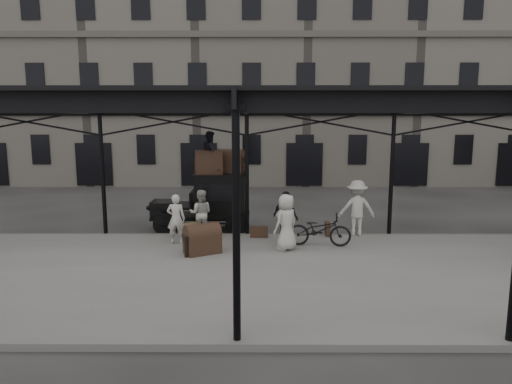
% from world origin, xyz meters
% --- Properties ---
extents(ground, '(120.00, 120.00, 0.00)m').
position_xyz_m(ground, '(0.00, 0.00, 0.00)').
color(ground, '#383533').
rests_on(ground, ground).
extents(platform, '(28.00, 8.00, 0.15)m').
position_xyz_m(platform, '(0.00, -2.00, 0.07)').
color(platform, slate).
rests_on(platform, ground).
extents(canopy, '(22.50, 9.00, 4.74)m').
position_xyz_m(canopy, '(0.00, -1.72, 4.60)').
color(canopy, black).
rests_on(canopy, ground).
extents(building_frontage, '(64.00, 8.00, 14.00)m').
position_xyz_m(building_frontage, '(0.00, 18.00, 7.00)').
color(building_frontage, slate).
rests_on(building_frontage, ground).
extents(taxi, '(3.65, 1.55, 2.18)m').
position_xyz_m(taxi, '(-1.31, 3.03, 1.20)').
color(taxi, black).
rests_on(taxi, ground).
extents(porter_left, '(0.59, 0.39, 1.62)m').
position_xyz_m(porter_left, '(-2.27, 0.73, 0.96)').
color(porter_left, beige).
rests_on(porter_left, platform).
extents(porter_midleft, '(0.81, 0.64, 1.62)m').
position_xyz_m(porter_midleft, '(-1.58, 1.64, 0.96)').
color(porter_midleft, beige).
rests_on(porter_midleft, platform).
extents(porter_centre, '(1.00, 0.98, 1.74)m').
position_xyz_m(porter_centre, '(1.25, -0.00, 1.02)').
color(porter_centre, beige).
rests_on(porter_centre, platform).
extents(porter_official, '(1.01, 0.99, 1.70)m').
position_xyz_m(porter_official, '(1.28, 0.84, 1.00)').
color(porter_official, black).
rests_on(porter_official, platform).
extents(porter_right, '(1.25, 0.73, 1.93)m').
position_xyz_m(porter_right, '(3.80, 1.80, 1.11)').
color(porter_right, beige).
rests_on(porter_right, platform).
extents(bicycle, '(2.06, 0.93, 1.05)m').
position_xyz_m(bicycle, '(2.33, 0.45, 0.67)').
color(bicycle, black).
rests_on(bicycle, platform).
extents(porter_roof, '(0.66, 0.81, 1.54)m').
position_xyz_m(porter_roof, '(-1.34, 2.93, 2.95)').
color(porter_roof, black).
rests_on(porter_roof, taxi).
extents(steamer_trunk_roof_near, '(1.04, 0.71, 0.71)m').
position_xyz_m(steamer_trunk_roof_near, '(-1.39, 2.78, 2.54)').
color(steamer_trunk_roof_near, '#402A1E').
rests_on(steamer_trunk_roof_near, taxi).
extents(steamer_trunk_roof_far, '(1.10, 0.82, 0.72)m').
position_xyz_m(steamer_trunk_roof_far, '(-0.64, 3.23, 2.54)').
color(steamer_trunk_roof_far, '#402A1E').
rests_on(steamer_trunk_roof_far, taxi).
extents(steamer_trunk_platform, '(1.21, 1.04, 0.76)m').
position_xyz_m(steamer_trunk_platform, '(-1.29, -0.37, 0.53)').
color(steamer_trunk_platform, '#402A1E').
rests_on(steamer_trunk_platform, platform).
extents(wicker_hamper, '(0.73, 0.65, 0.50)m').
position_xyz_m(wicker_hamper, '(-1.86, 1.34, 0.40)').
color(wicker_hamper, brown).
rests_on(wicker_hamper, platform).
extents(suitcase_upright, '(0.18, 0.61, 0.45)m').
position_xyz_m(suitcase_upright, '(2.80, 1.80, 0.38)').
color(suitcase_upright, '#402A1E').
rests_on(suitcase_upright, platform).
extents(suitcase_flat, '(0.61, 0.18, 0.40)m').
position_xyz_m(suitcase_flat, '(0.42, 1.45, 0.35)').
color(suitcase_flat, '#402A1E').
rests_on(suitcase_flat, platform).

